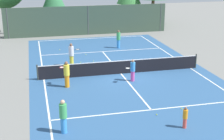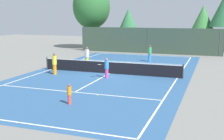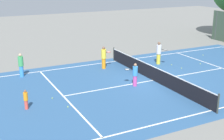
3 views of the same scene
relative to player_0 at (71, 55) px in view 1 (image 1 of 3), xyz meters
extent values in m
plane|color=slate|center=(3.23, -2.69, -0.93)|extent=(80.00, 80.00, 0.00)
cube|color=#2D5684|center=(3.23, -2.69, -0.93)|extent=(13.00, 25.00, 0.00)
cube|color=white|center=(-2.27, -2.69, -0.93)|extent=(0.10, 24.00, 0.01)
cube|color=white|center=(8.73, -2.69, -0.93)|extent=(0.10, 24.00, 0.01)
cube|color=white|center=(3.23, 9.31, -0.93)|extent=(11.00, 0.10, 0.01)
cube|color=white|center=(3.23, -9.09, -0.93)|extent=(11.00, 0.10, 0.01)
cube|color=white|center=(3.23, 3.71, -0.93)|extent=(11.00, 0.10, 0.01)
cube|color=white|center=(3.23, -2.69, -0.93)|extent=(0.10, 12.80, 0.01)
cylinder|color=#333833|center=(-2.67, -2.69, -0.38)|extent=(0.10, 0.10, 1.10)
cylinder|color=#333833|center=(9.13, -2.69, -0.38)|extent=(0.10, 0.10, 1.10)
cube|color=black|center=(3.23, -2.69, -0.46)|extent=(11.80, 0.03, 0.95)
cube|color=white|center=(3.23, -2.69, 0.04)|extent=(11.80, 0.04, 0.05)
cube|color=#384C3D|center=(3.23, 11.31, 0.67)|extent=(18.00, 0.06, 3.20)
cylinder|color=#3F4447|center=(-5.27, 11.31, 0.67)|extent=(0.12, 0.12, 3.20)
cylinder|color=#3F4447|center=(3.23, 11.31, 0.67)|extent=(0.12, 0.12, 3.20)
cylinder|color=#3F4447|center=(11.73, 11.31, 0.67)|extent=(0.12, 0.12, 3.20)
cylinder|color=brown|center=(-0.19, 14.25, 0.29)|extent=(0.29, 0.29, 2.44)
cylinder|color=brown|center=(9.49, 16.81, 0.39)|extent=(0.37, 0.37, 2.64)
cylinder|color=brown|center=(-5.50, 13.92, 0.87)|extent=(0.38, 0.38, 3.60)
cylinder|color=brown|center=(12.44, 15.85, 0.71)|extent=(0.39, 0.39, 3.29)
cylinder|color=yellow|center=(-0.01, 0.00, -0.51)|extent=(0.31, 0.31, 0.84)
cylinder|color=silver|center=(-0.01, 0.00, 0.28)|extent=(0.39, 0.39, 0.74)
sphere|color=brown|center=(-0.01, 0.00, 0.76)|extent=(0.23, 0.23, 0.23)
cylinder|color=black|center=(0.30, 0.13, 0.32)|extent=(0.20, 0.11, 0.03)
torus|color=black|center=(0.53, 0.23, 0.32)|extent=(0.44, 0.44, 0.03)
cylinder|color=silver|center=(0.53, 0.23, 0.32)|extent=(0.36, 0.36, 0.00)
cylinder|color=#388CD8|center=(-1.67, -10.54, -0.54)|extent=(0.29, 0.29, 0.79)
cylinder|color=#3FA559|center=(-1.67, -10.54, 0.20)|extent=(0.36, 0.36, 0.69)
sphere|color=tan|center=(-1.67, -10.54, 0.65)|extent=(0.21, 0.21, 0.21)
cylinder|color=#D14799|center=(3.60, -4.37, -0.58)|extent=(0.26, 0.26, 0.71)
cylinder|color=#388CD8|center=(3.60, -4.37, 0.08)|extent=(0.32, 0.32, 0.62)
sphere|color=#A37556|center=(3.60, -4.37, 0.49)|extent=(0.19, 0.19, 0.19)
cylinder|color=black|center=(3.35, -4.56, 0.11)|extent=(0.18, 0.14, 0.03)
torus|color=black|center=(3.15, -4.71, 0.11)|extent=(0.46, 0.46, 0.03)
cylinder|color=silver|center=(3.15, -4.71, 0.11)|extent=(0.39, 0.39, 0.00)
cylinder|color=orange|center=(-0.86, -4.49, -0.53)|extent=(0.30, 0.30, 0.81)
cylinder|color=yellow|center=(-0.86, -4.49, 0.23)|extent=(0.37, 0.37, 0.71)
sphere|color=brown|center=(-0.86, -4.49, 0.69)|extent=(0.22, 0.22, 0.22)
cylinder|color=black|center=(-0.99, -4.19, 0.26)|extent=(0.11, 0.19, 0.03)
torus|color=red|center=(-1.09, -3.96, 0.26)|extent=(0.44, 0.44, 0.03)
cylinder|color=silver|center=(-1.09, -3.96, 0.26)|extent=(0.36, 0.36, 0.00)
cylinder|color=#E54C3F|center=(4.10, -11.43, -0.68)|extent=(0.19, 0.19, 0.51)
cylinder|color=orange|center=(4.10, -11.43, -0.20)|extent=(0.24, 0.24, 0.45)
sphere|color=brown|center=(4.10, -11.43, 0.10)|extent=(0.14, 0.14, 0.14)
cylinder|color=#388CD8|center=(4.97, 4.67, -0.54)|extent=(0.29, 0.29, 0.79)
cylinder|color=#3FA559|center=(4.97, 4.67, 0.20)|extent=(0.36, 0.36, 0.69)
sphere|color=brown|center=(4.97, 4.67, 0.65)|extent=(0.21, 0.21, 0.21)
sphere|color=#CCE533|center=(1.87, 0.85, -0.90)|extent=(0.07, 0.07, 0.07)
sphere|color=#CCE533|center=(4.90, -9.39, -0.90)|extent=(0.07, 0.07, 0.07)
sphere|color=#CCE533|center=(1.58, 2.99, -0.90)|extent=(0.07, 0.07, 0.07)
sphere|color=#CCE533|center=(0.80, 0.73, -0.90)|extent=(0.07, 0.07, 0.07)
sphere|color=#CCE533|center=(3.29, -9.79, -0.90)|extent=(0.07, 0.07, 0.07)
sphere|color=#CCE533|center=(-0.48, 5.19, -0.90)|extent=(0.07, 0.07, 0.07)
camera|label=1|loc=(-2.78, -24.82, 6.80)|focal=53.47mm
camera|label=2|loc=(11.37, -25.11, 3.77)|focal=47.34mm
camera|label=3|loc=(19.75, -14.20, 5.96)|focal=49.44mm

